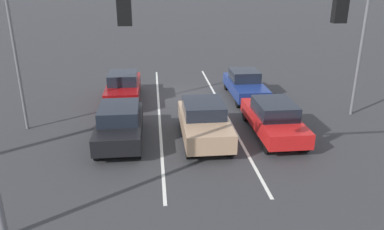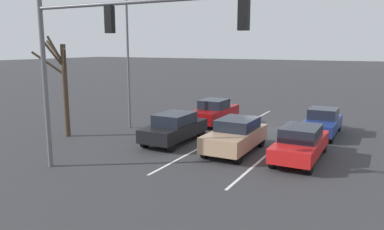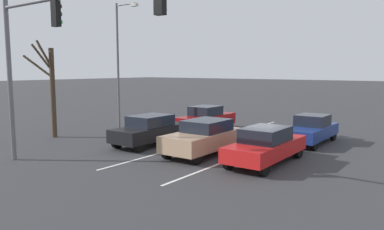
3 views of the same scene
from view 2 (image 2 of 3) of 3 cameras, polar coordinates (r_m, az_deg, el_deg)
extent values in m
plane|color=#333335|center=(24.19, 11.58, -1.90)|extent=(240.00, 240.00, 0.00)
cube|color=silver|center=(21.43, 14.01, -3.57)|extent=(0.12, 16.96, 0.01)
cube|color=silver|center=(22.44, 5.64, -2.68)|extent=(0.12, 16.96, 0.01)
cube|color=black|center=(19.92, -2.71, -2.32)|extent=(1.82, 4.38, 0.67)
cube|color=black|center=(19.82, -2.67, -0.55)|extent=(1.60, 2.17, 0.57)
cube|color=red|center=(21.44, 1.68, -0.94)|extent=(0.24, 0.06, 0.12)
cube|color=red|center=(22.02, -1.29, -0.64)|extent=(0.24, 0.06, 0.12)
cylinder|color=black|center=(18.29, -3.14, -4.57)|extent=(0.22, 0.69, 0.69)
cylinder|color=black|center=(19.11, -7.15, -3.98)|extent=(0.22, 0.69, 0.69)
cylinder|color=black|center=(21.00, 1.34, -2.59)|extent=(0.22, 0.69, 0.69)
cylinder|color=black|center=(21.72, -2.33, -2.15)|extent=(0.22, 0.69, 0.69)
cube|color=red|center=(17.65, 16.21, -4.51)|extent=(1.77, 4.76, 0.62)
cube|color=black|center=(17.43, 16.26, -2.64)|extent=(1.56, 2.18, 0.60)
cube|color=red|center=(19.76, 19.40, -2.64)|extent=(0.24, 0.06, 0.12)
cube|color=red|center=(19.96, 15.88, -2.32)|extent=(0.24, 0.06, 0.12)
cylinder|color=black|center=(15.91, 17.50, -7.38)|extent=(0.22, 0.69, 0.69)
cylinder|color=black|center=(16.22, 12.21, -6.78)|extent=(0.22, 0.69, 0.69)
cylinder|color=black|center=(19.31, 19.46, -4.36)|extent=(0.22, 0.69, 0.69)
cylinder|color=black|center=(19.57, 15.08, -3.93)|extent=(0.22, 0.69, 0.69)
cube|color=tan|center=(18.23, 6.56, -3.50)|extent=(1.89, 4.39, 0.74)
cube|color=black|center=(18.37, 6.96, -1.35)|extent=(1.66, 2.14, 0.54)
cube|color=red|center=(19.96, 10.61, -1.84)|extent=(0.24, 0.06, 0.12)
cube|color=red|center=(20.38, 7.05, -1.49)|extent=(0.24, 0.06, 0.12)
cylinder|color=black|center=(16.60, 7.13, -6.25)|extent=(0.22, 0.68, 0.68)
cylinder|color=black|center=(17.21, 2.03, -5.56)|extent=(0.22, 0.68, 0.68)
cylinder|color=black|center=(19.53, 10.50, -3.79)|extent=(0.22, 0.68, 0.68)
cylinder|color=black|center=(20.06, 6.05, -3.30)|extent=(0.22, 0.68, 0.68)
cube|color=maroon|center=(24.88, 3.40, 0.21)|extent=(1.76, 4.64, 0.73)
cube|color=black|center=(24.72, 3.37, 1.70)|extent=(1.55, 1.90, 0.58)
cube|color=red|center=(26.68, 6.64, 1.26)|extent=(0.24, 0.06, 0.12)
cube|color=red|center=(27.15, 4.22, 1.46)|extent=(0.24, 0.06, 0.12)
cylinder|color=black|center=(23.07, 3.25, -1.53)|extent=(0.22, 0.61, 0.61)
cylinder|color=black|center=(23.71, -0.03, -1.18)|extent=(0.22, 0.61, 0.61)
cylinder|color=black|center=(26.26, 6.48, -0.11)|extent=(0.22, 0.61, 0.61)
cylinder|color=black|center=(26.83, 3.50, 0.17)|extent=(0.22, 0.61, 0.61)
cube|color=navy|center=(22.83, 19.17, -1.35)|extent=(1.75, 4.47, 0.61)
cube|color=black|center=(23.00, 19.37, 0.24)|extent=(1.54, 1.71, 0.59)
cube|color=red|center=(24.87, 21.37, -0.21)|extent=(0.24, 0.06, 0.12)
cube|color=red|center=(25.03, 18.60, 0.03)|extent=(0.24, 0.06, 0.12)
cylinder|color=black|center=(21.20, 20.41, -3.15)|extent=(0.22, 0.68, 0.68)
cylinder|color=black|center=(21.43, 16.47, -2.78)|extent=(0.22, 0.68, 0.68)
cylinder|color=black|center=(24.40, 21.46, -1.50)|extent=(0.22, 0.68, 0.68)
cylinder|color=black|center=(24.60, 18.02, -1.19)|extent=(0.22, 0.68, 0.68)
cylinder|color=slate|center=(16.62, -21.47, 4.36)|extent=(0.20, 0.20, 7.06)
cylinder|color=slate|center=(12.77, -4.15, 17.07)|extent=(11.73, 0.14, 0.14)
cube|color=black|center=(11.52, 7.91, 15.00)|extent=(0.32, 0.22, 0.95)
sphere|color=#4C0C0C|center=(11.69, 8.22, 16.33)|extent=(0.20, 0.20, 0.20)
sphere|color=#4C420C|center=(11.67, 8.18, 14.94)|extent=(0.20, 0.20, 0.20)
sphere|color=#19D83F|center=(11.65, 8.15, 13.54)|extent=(0.20, 0.20, 0.20)
cube|color=black|center=(14.09, -12.44, 14.01)|extent=(0.32, 0.22, 0.95)
sphere|color=#4C0C0C|center=(14.23, -12.06, 15.14)|extent=(0.20, 0.20, 0.20)
sphere|color=#4C420C|center=(14.21, -12.01, 13.99)|extent=(0.20, 0.20, 0.20)
sphere|color=#19D83F|center=(14.19, -11.97, 12.85)|extent=(0.20, 0.20, 0.20)
cylinder|color=slate|center=(23.49, -9.70, 7.66)|extent=(0.14, 0.14, 8.00)
cylinder|color=#423323|center=(22.19, -18.72, 3.47)|extent=(0.29, 0.29, 5.20)
cylinder|color=#423323|center=(22.03, -20.36, 8.69)|extent=(0.81, 0.95, 1.56)
cylinder|color=#423323|center=(22.05, -20.06, 9.20)|extent=(0.69, 0.73, 1.60)
cylinder|color=#423323|center=(22.36, -21.06, 7.35)|extent=(1.65, 0.95, 1.34)
cylinder|color=#423323|center=(21.66, -18.89, 7.87)|extent=(0.80, 0.68, 1.34)
cylinder|color=#423323|center=(22.50, -20.11, 8.98)|extent=(1.30, 0.14, 1.31)
camera|label=1|loc=(8.79, -50.63, 16.76)|focal=35.00mm
camera|label=3|loc=(4.22, 80.00, -13.51)|focal=35.00mm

